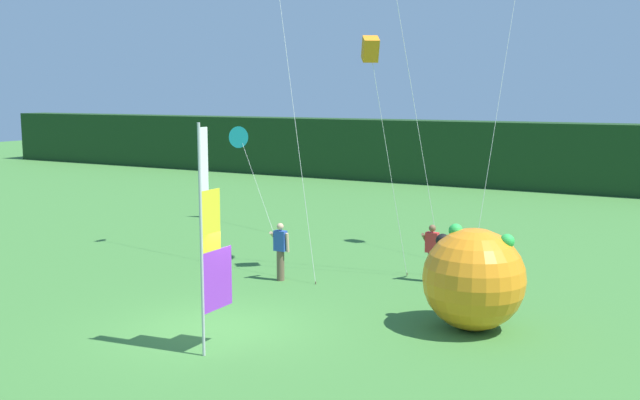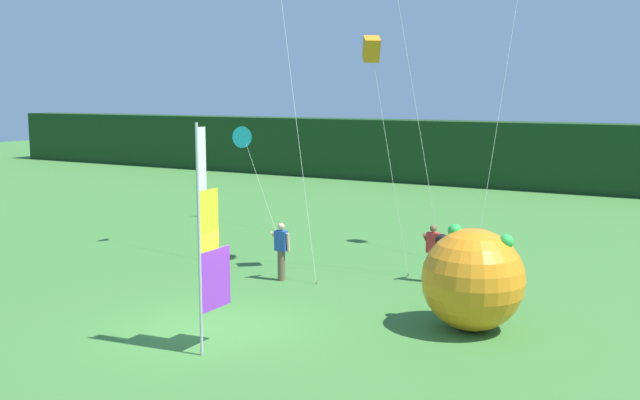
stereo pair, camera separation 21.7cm
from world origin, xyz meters
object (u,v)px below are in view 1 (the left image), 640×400
banner_flag (210,244)px  person_near_banner (432,251)px  inflatable_balloon (474,279)px  kite_orange_box_3 (371,50)px  person_mid_field (280,250)px  kite_cyan_delta_4 (240,137)px

banner_flag → person_near_banner: banner_flag is taller
inflatable_balloon → kite_orange_box_3: kite_orange_box_3 is taller
inflatable_balloon → person_mid_field: bearing=165.4°
person_mid_field → kite_orange_box_3: (2.00, 1.66, 5.64)m
person_near_banner → kite_orange_box_3: bearing=-170.8°
person_near_banner → person_mid_field: bearing=-153.0°
person_near_banner → kite_orange_box_3: (-1.85, -0.30, 5.65)m
person_mid_field → banner_flag: bearing=-71.8°
kite_cyan_delta_4 → kite_orange_box_3: bearing=-35.0°
inflatable_balloon → kite_orange_box_3: (-4.16, 3.27, 5.36)m
person_mid_field → kite_cyan_delta_4: kite_cyan_delta_4 is taller
banner_flag → inflatable_balloon: (4.30, 4.05, -1.11)m
inflatable_balloon → kite_cyan_delta_4: 16.29m
banner_flag → inflatable_balloon: banner_flag is taller
banner_flag → kite_orange_box_3: kite_orange_box_3 is taller
person_mid_field → inflatable_balloon: size_ratio=0.70×
banner_flag → person_near_banner: (1.99, 7.62, -1.40)m
kite_orange_box_3 → kite_cyan_delta_4: size_ratio=1.75×
person_near_banner → kite_cyan_delta_4: bearing=151.1°
person_near_banner → kite_cyan_delta_4: kite_cyan_delta_4 is taller
person_mid_field → inflatable_balloon: inflatable_balloon is taller
kite_orange_box_3 → kite_cyan_delta_4: kite_orange_box_3 is taller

